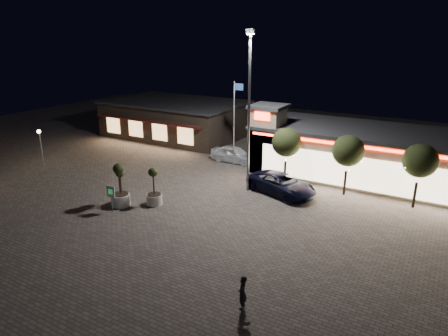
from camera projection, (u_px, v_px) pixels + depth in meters
The scene contains 17 objects.
ground at pixel (167, 223), 26.72m from camera, with size 90.00×90.00×0.00m, color #6B5F57.
retail_building at pixel (366, 153), 34.48m from camera, with size 20.40×8.40×6.10m.
restaurant_building at pixel (176, 118), 49.05m from camera, with size 16.40×11.00×4.30m.
floodlight_pole at pixel (249, 104), 30.09m from camera, with size 0.60×0.40×12.38m.
flagpole at pixel (235, 117), 36.77m from camera, with size 0.95×0.10×8.00m.
lamp_post_west at pixel (40, 140), 37.74m from camera, with size 0.36×0.36×3.48m.
string_tree_a at pixel (286, 142), 32.71m from camera, with size 2.42×2.42×4.79m.
string_tree_b at pixel (348, 151), 30.34m from camera, with size 2.42×2.42×4.79m.
string_tree_c at pixel (420, 161), 27.97m from camera, with size 2.42×2.42×4.79m.
pickup_truck at pixel (281, 184), 31.36m from camera, with size 2.66×5.77×1.60m, color black.
white_sedan at pixel (234, 154), 39.14m from camera, with size 1.89×4.70×1.60m, color white.
pedestrian at pixel (242, 292), 18.18m from camera, with size 0.61×0.40×1.66m, color black.
dog at pixel (246, 323), 17.15m from camera, with size 0.45×0.17×0.24m.
planter_left at pixel (122, 193), 29.53m from camera, with size 1.11×1.11×2.73m.
planter_mid at pixel (120, 193), 29.12m from camera, with size 1.32×1.32×3.25m.
planter_right at pixel (154, 193), 29.35m from camera, with size 1.17×1.17×2.87m.
valet_sign at pixel (111, 194), 27.96m from camera, with size 0.65×0.14×1.96m.
Camera 1 is at (15.39, -18.99, 12.03)m, focal length 32.00 mm.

